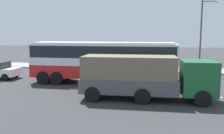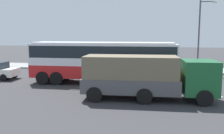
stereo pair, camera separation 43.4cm
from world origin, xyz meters
name	(u,v)px [view 1 (the left image)]	position (x,y,z in m)	size (l,w,h in m)	color
ground_plane	(102,84)	(0.00, 0.00, 0.00)	(120.00, 120.00, 0.00)	#333335
sidewalk_curb	(122,68)	(0.00, 9.09, 0.07)	(80.00, 4.00, 0.15)	gray
lane_centreline	(27,87)	(-5.56, -2.37, 0.00)	(29.90, 0.16, 0.01)	white
coach_bus	(103,58)	(-0.03, 0.33, 2.16)	(12.17, 3.21, 3.48)	red
cargo_truck	(145,76)	(3.86, -3.96, 1.55)	(8.43, 3.01, 2.78)	#19592D
pedestrian_near_curb	(171,61)	(5.65, 8.27, 1.17)	(0.32, 0.32, 1.76)	#38334C
pedestrian_at_crossing	(85,59)	(-4.43, 8.60, 1.18)	(0.32, 0.32, 1.78)	brown
street_lamp	(202,32)	(8.72, 7.34, 4.38)	(1.64, 0.24, 7.44)	#47474C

